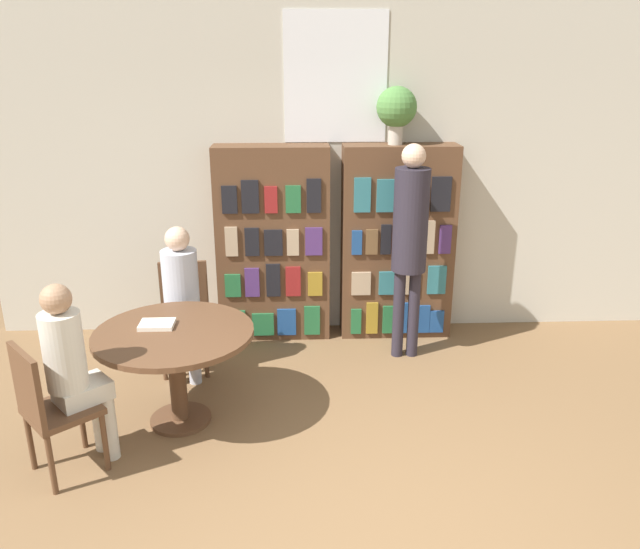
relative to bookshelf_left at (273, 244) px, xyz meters
name	(u,v)px	position (x,y,z in m)	size (l,w,h in m)	color
wall_back	(335,174)	(0.57, 0.19, 0.61)	(6.40, 0.07, 3.00)	beige
bookshelf_left	(273,244)	(0.00, 0.00, 0.00)	(1.03, 0.34, 1.79)	brown
bookshelf_right	(397,243)	(1.15, 0.00, 0.00)	(1.03, 0.34, 1.79)	brown
flower_vase	(397,109)	(1.09, 0.00, 1.21)	(0.35, 0.35, 0.50)	#B7AD9E
reading_table	(175,348)	(-0.65, -1.50, -0.30)	(1.12, 1.12, 0.72)	brown
chair_near_camera	(48,405)	(-1.32, -2.09, -0.39)	(0.56, 0.56, 0.90)	brown
chair_left_side	(184,310)	(-0.74, -0.61, -0.39)	(0.44, 0.44, 0.90)	brown
seated_reader_left	(181,293)	(-0.72, -0.79, -0.16)	(0.32, 0.40, 1.27)	#B2B7C6
seated_reader_right	(73,365)	(-1.19, -1.97, -0.18)	(0.40, 0.40, 1.26)	beige
librarian_standing	(410,231)	(1.17, -0.50, 0.25)	(0.29, 0.56, 1.87)	#28232D
open_book_on_table	(157,324)	(-0.78, -1.42, -0.16)	(0.24, 0.18, 0.03)	silver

